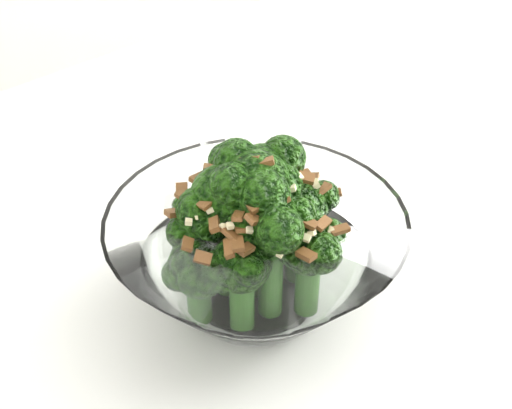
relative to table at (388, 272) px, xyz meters
name	(u,v)px	position (x,y,z in m)	size (l,w,h in m)	color
table	(388,272)	(0.00, 0.00, 0.00)	(1.39, 1.14, 0.75)	white
broccoli_dish	(255,247)	(-0.15, -0.04, 0.11)	(0.19, 0.19, 0.12)	white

